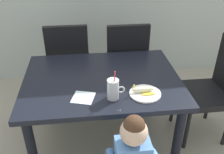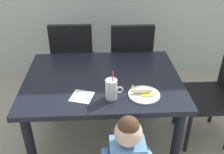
% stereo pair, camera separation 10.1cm
% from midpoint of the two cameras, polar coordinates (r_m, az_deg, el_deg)
% --- Properties ---
extents(ground_plane, '(24.00, 24.00, 0.00)m').
position_cam_midpoint_polar(ground_plane, '(2.49, -3.15, -14.45)').
color(ground_plane, '#9E9384').
extents(dining_table, '(1.25, 0.94, 0.72)m').
position_cam_midpoint_polar(dining_table, '(2.10, -3.63, -2.55)').
color(dining_table, black).
rests_on(dining_table, ground).
extents(dining_chair_left, '(0.44, 0.45, 0.96)m').
position_cam_midpoint_polar(dining_chair_left, '(2.75, -10.69, 3.77)').
color(dining_chair_left, black).
rests_on(dining_chair_left, ground).
extents(dining_chair_right, '(0.44, 0.45, 0.96)m').
position_cam_midpoint_polar(dining_chair_right, '(2.72, 2.02, 4.07)').
color(dining_chair_right, black).
rests_on(dining_chair_right, ground).
extents(dining_chair_far, '(0.44, 0.44, 0.96)m').
position_cam_midpoint_polar(dining_chair_far, '(2.42, 20.92, -1.82)').
color(dining_chair_far, black).
rests_on(dining_chair_far, ground).
extents(milk_cup, '(0.13, 0.09, 0.25)m').
position_cam_midpoint_polar(milk_cup, '(1.77, -1.37, -3.02)').
color(milk_cup, silver).
rests_on(milk_cup, dining_table).
extents(snack_plate, '(0.23, 0.23, 0.01)m').
position_cam_midpoint_polar(snack_plate, '(1.85, 5.92, -3.76)').
color(snack_plate, white).
rests_on(snack_plate, dining_table).
extents(peeled_banana, '(0.17, 0.11, 0.07)m').
position_cam_midpoint_polar(peeled_banana, '(1.85, 5.56, -2.88)').
color(peeled_banana, '#F4EAC6').
rests_on(peeled_banana, snack_plate).
extents(paper_napkin, '(0.19, 0.19, 0.00)m').
position_cam_midpoint_polar(paper_napkin, '(1.83, -8.08, -4.65)').
color(paper_napkin, silver).
rests_on(paper_napkin, dining_table).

